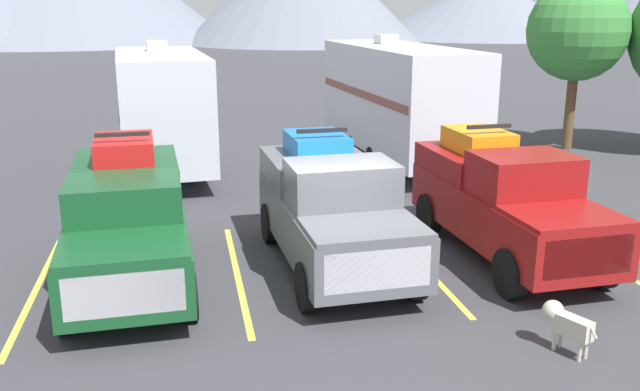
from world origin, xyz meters
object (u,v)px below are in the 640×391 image
(pickup_truck_c, at_px, (504,198))
(camper_trailer_b, at_px, (398,97))
(pickup_truck_a, at_px, (127,217))
(pickup_truck_b, at_px, (332,206))
(camper_trailer_a, at_px, (162,107))
(dog, at_px, (564,320))

(pickup_truck_c, height_order, camper_trailer_b, camper_trailer_b)
(pickup_truck_a, xyz_separation_m, camper_trailer_b, (7.91, 8.34, 0.94))
(pickup_truck_b, distance_m, camper_trailer_a, 8.86)
(pickup_truck_a, distance_m, pickup_truck_c, 7.45)
(pickup_truck_c, distance_m, camper_trailer_a, 10.85)
(camper_trailer_a, bearing_deg, pickup_truck_b, -67.72)
(pickup_truck_a, bearing_deg, pickup_truck_c, -2.36)
(camper_trailer_a, height_order, camper_trailer_b, camper_trailer_b)
(pickup_truck_b, bearing_deg, camper_trailer_b, 64.60)
(pickup_truck_b, xyz_separation_m, pickup_truck_c, (3.55, -0.17, 0.01))
(pickup_truck_b, bearing_deg, camper_trailer_a, 112.28)
(camper_trailer_b, bearing_deg, camper_trailer_a, -177.60)
(pickup_truck_a, bearing_deg, pickup_truck_b, -1.98)
(pickup_truck_b, relative_size, pickup_truck_c, 0.98)
(pickup_truck_a, height_order, camper_trailer_b, camper_trailer_b)
(pickup_truck_b, height_order, camper_trailer_b, camper_trailer_b)
(camper_trailer_a, distance_m, camper_trailer_b, 7.37)
(pickup_truck_b, xyz_separation_m, camper_trailer_a, (-3.34, 8.16, 0.87))
(pickup_truck_a, xyz_separation_m, camper_trailer_a, (0.55, 8.03, 0.89))
(dog, bearing_deg, camper_trailer_b, 83.67)
(camper_trailer_b, relative_size, dog, 10.68)
(pickup_truck_a, distance_m, dog, 7.84)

